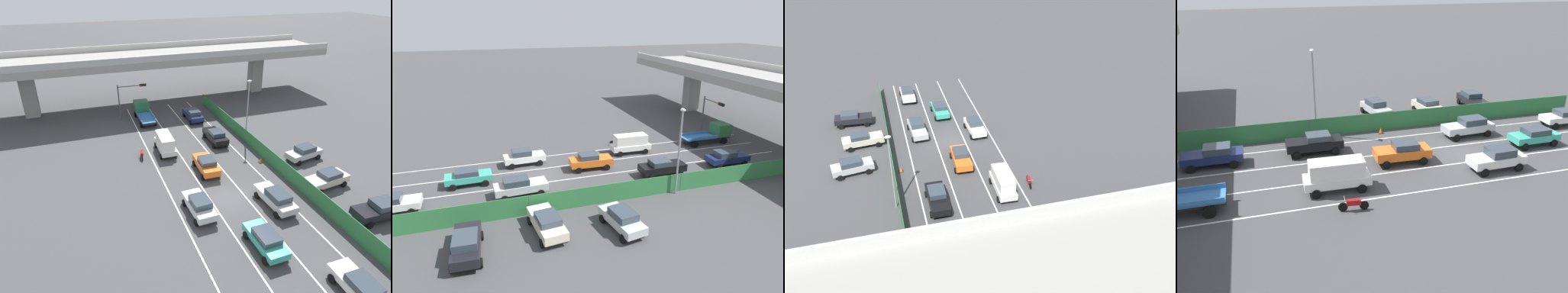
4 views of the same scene
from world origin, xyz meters
The scene contains 21 objects.
ground_plane centered at (0.00, 0.00, 0.00)m, with size 300.00×300.00×0.00m, color #424244.
lane_line_left_edge centered at (-5.00, 4.61, 0.00)m, with size 0.14×45.22×0.01m, color silver.
lane_line_mid_left centered at (-1.67, 4.61, 0.00)m, with size 0.14×45.22×0.01m, color silver.
lane_line_mid_right centered at (1.67, 4.61, 0.00)m, with size 0.14×45.22×0.01m, color silver.
lane_line_right_edge centered at (5.00, 4.61, 0.00)m, with size 0.14×45.22×0.01m, color silver.
green_fence centered at (7.13, 4.61, 0.86)m, with size 0.10×41.32×1.73m.
car_taxi_teal centered at (-0.07, -6.89, 0.87)m, with size 2.03×4.28×1.52m.
car_sedan_black centered at (3.56, 11.53, 0.91)m, with size 1.99×4.62×1.65m.
car_van_white centered at (-3.09, 11.09, 1.24)m, with size 2.07×4.63×2.20m.
car_hatchback_white centered at (-3.34, -1.21, 0.93)m, with size 2.07×4.36×1.70m.
car_taxi_orange centered at (-0.16, 5.23, 0.92)m, with size 2.14×4.46×1.67m.
car_sedan_silver centered at (3.51, -2.54, 0.93)m, with size 2.17×4.75×1.68m.
car_sedan_navy centered at (3.34, 19.42, 0.90)m, with size 2.03×4.55×1.63m.
flatbed_truck_blue centered at (-3.36, 22.56, 1.23)m, with size 2.33×6.20×2.37m.
motorcycle centered at (-6.02, 10.66, 0.46)m, with size 0.60×1.95×0.93m.
parked_sedan_dark centered at (11.01, -7.03, 0.93)m, with size 4.65×2.20×1.69m.
parked_sedan_cream centered at (10.05, -1.44, 0.90)m, with size 4.82×2.41×1.62m.
parked_wagon_silver centered at (11.30, 3.97, 0.92)m, with size 4.52×2.48×1.67m.
traffic_light centered at (-5.08, 23.02, 3.76)m, with size 4.13×0.48×5.22m.
street_lamp centered at (7.43, 10.82, 4.71)m, with size 0.60×0.36×7.86m.
traffic_cone centered at (6.34, 4.97, 0.26)m, with size 0.47×0.47×0.57m.
Camera 2 is at (32.22, -5.41, 15.01)m, focal length 32.60 mm.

